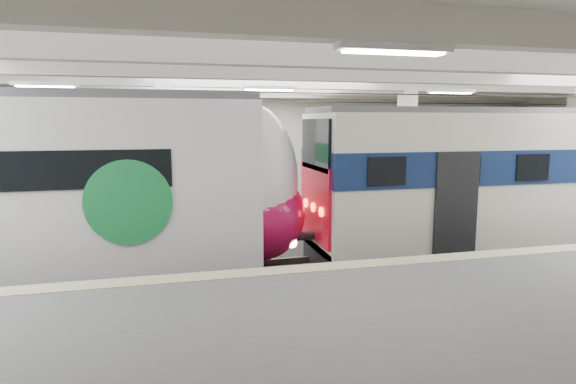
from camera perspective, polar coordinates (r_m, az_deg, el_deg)
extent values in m
cube|color=black|center=(13.04, -0.28, -9.63)|extent=(36.00, 24.00, 0.10)
cube|color=silver|center=(12.50, -0.30, 15.59)|extent=(36.00, 24.00, 0.20)
cube|color=beige|center=(22.27, -6.51, 5.16)|extent=(30.00, 0.10, 5.50)
cube|color=#5A5A5D|center=(7.17, 13.17, -20.48)|extent=(30.00, 7.00, 1.10)
cube|color=#C8BA8E|center=(9.71, 4.38, -8.84)|extent=(30.00, 0.50, 0.02)
cube|color=beige|center=(15.09, -14.25, 3.44)|extent=(0.50, 0.50, 5.50)
cube|color=beige|center=(17.07, 13.76, 4.01)|extent=(0.50, 0.50, 5.50)
cube|color=beige|center=(21.26, 30.72, 3.89)|extent=(0.50, 0.50, 5.50)
cube|color=beige|center=(12.47, -0.30, 14.22)|extent=(30.00, 18.00, 0.50)
cube|color=#59544C|center=(13.00, -0.28, -9.08)|extent=(30.00, 1.52, 0.16)
cube|color=#59544C|center=(18.21, -4.46, -4.01)|extent=(30.00, 1.52, 0.16)
cylinder|color=black|center=(12.42, -0.30, 11.70)|extent=(30.00, 0.03, 0.03)
cylinder|color=black|center=(17.80, -4.63, 10.67)|extent=(30.00, 0.03, 0.03)
cube|color=white|center=(10.51, 2.39, 13.49)|extent=(26.00, 8.40, 0.12)
ellipsoid|color=white|center=(12.31, -4.33, 1.35)|extent=(2.34, 2.89, 3.88)
ellipsoid|color=#A30D3C|center=(12.47, -3.74, -2.61)|extent=(2.48, 2.94, 2.38)
cylinder|color=#18873F|center=(10.70, -18.38, -1.19)|extent=(1.83, 0.06, 1.83)
cube|color=silver|center=(15.94, 26.26, 1.62)|extent=(12.97, 2.84, 3.69)
cube|color=#12234F|center=(15.90, 26.36, 3.21)|extent=(13.01, 2.90, 0.90)
cube|color=red|center=(12.80, 3.24, -1.31)|extent=(0.08, 2.42, 2.03)
cube|color=black|center=(12.64, 3.30, 5.63)|extent=(0.08, 2.27, 1.33)
cube|color=#4C4C51|center=(15.86, 26.71, 8.54)|extent=(12.97, 2.22, 0.16)
cube|color=black|center=(16.26, 25.80, -5.37)|extent=(12.97, 1.99, 0.70)
cube|color=white|center=(18.32, -30.04, 1.95)|extent=(13.21, 2.88, 3.57)
cube|color=#18873F|center=(18.29, -30.15, 3.41)|extent=(13.25, 2.93, 0.75)
cube|color=#4C4C51|center=(18.24, -30.48, 7.82)|extent=(13.20, 2.41, 0.16)
cube|color=black|center=(18.61, -29.59, -4.14)|extent=(13.20, 2.59, 0.60)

